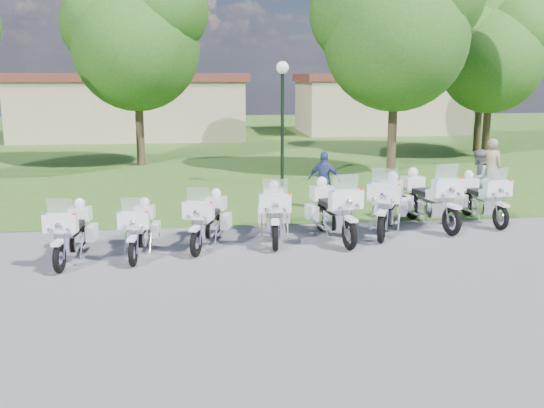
{
  "coord_description": "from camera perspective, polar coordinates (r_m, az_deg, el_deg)",
  "views": [
    {
      "loc": [
        -1.76,
        -12.51,
        3.83
      ],
      "look_at": [
        -0.12,
        1.2,
        0.95
      ],
      "focal_mm": 40.0,
      "sensor_mm": 36.0,
      "label": 1
    }
  ],
  "objects": [
    {
      "name": "motorcycle_2",
      "position": [
        14.08,
        -6.03,
        -1.43
      ],
      "size": [
        1.16,
        2.17,
        1.5
      ],
      "rotation": [
        0.0,
        0.0,
        2.83
      ],
      "color": "black",
      "rests_on": "ground"
    },
    {
      "name": "building_east",
      "position": [
        44.42,
        10.04,
        9.35
      ],
      "size": [
        11.44,
        7.28,
        4.1
      ],
      "color": "tan",
      "rests_on": "ground"
    },
    {
      "name": "bystander_c",
      "position": [
        18.08,
        4.94,
        2.25
      ],
      "size": [
        1.07,
        0.85,
        1.7
      ],
      "primitive_type": "imported",
      "rotation": [
        0.0,
        0.0,
        2.62
      ],
      "color": "#364282",
      "rests_on": "ground"
    },
    {
      "name": "tree_3",
      "position": [
        31.62,
        19.89,
        13.32
      ],
      "size": [
        5.72,
        4.88,
        7.63
      ],
      "color": "#38281C",
      "rests_on": "ground"
    },
    {
      "name": "motorcycle_6",
      "position": [
        16.4,
        14.49,
        0.53
      ],
      "size": [
        1.17,
        2.59,
        1.75
      ],
      "rotation": [
        0.0,
        0.0,
        3.33
      ],
      "color": "black",
      "rests_on": "ground"
    },
    {
      "name": "tree_2",
      "position": [
        25.19,
        11.49,
        16.24
      ],
      "size": [
        6.67,
        5.69,
        8.89
      ],
      "color": "#38281C",
      "rests_on": "ground"
    },
    {
      "name": "motorcycle_0",
      "position": [
        13.61,
        -18.31,
        -2.48
      ],
      "size": [
        0.83,
        2.2,
        1.48
      ],
      "rotation": [
        0.0,
        0.0,
        3.05
      ],
      "color": "black",
      "rests_on": "ground"
    },
    {
      "name": "motorcycle_1",
      "position": [
        13.62,
        -12.31,
        -2.25
      ],
      "size": [
        0.79,
        2.1,
        1.41
      ],
      "rotation": [
        0.0,
        0.0,
        3.05
      ],
      "color": "black",
      "rests_on": "ground"
    },
    {
      "name": "ground",
      "position": [
        13.2,
        1.16,
        -5.09
      ],
      "size": [
        100.0,
        100.0,
        0.0
      ],
      "primitive_type": "plane",
      "color": "slate",
      "rests_on": "ground"
    },
    {
      "name": "motorcycle_3",
      "position": [
        14.52,
        0.22,
        -0.78
      ],
      "size": [
        0.93,
        2.39,
        1.61
      ],
      "rotation": [
        0.0,
        0.0,
        3.04
      ],
      "color": "black",
      "rests_on": "ground"
    },
    {
      "name": "tree_4",
      "position": [
        33.9,
        19.25,
        15.47
      ],
      "size": [
        7.22,
        6.16,
        9.63
      ],
      "color": "#38281C",
      "rests_on": "ground"
    },
    {
      "name": "motorcycle_7",
      "position": [
        17.33,
        19.09,
        0.59
      ],
      "size": [
        0.88,
        2.35,
        1.58
      ],
      "rotation": [
        0.0,
        0.0,
        3.22
      ],
      "color": "black",
      "rests_on": "ground"
    },
    {
      "name": "building_west",
      "position": [
        40.77,
        -12.92,
        9.03
      ],
      "size": [
        14.56,
        8.32,
        4.1
      ],
      "color": "tan",
      "rests_on": "ground"
    },
    {
      "name": "motorcycle_4",
      "position": [
        14.69,
        5.73,
        -0.54
      ],
      "size": [
        1.07,
        2.52,
        1.7
      ],
      "rotation": [
        0.0,
        0.0,
        3.3
      ],
      "color": "black",
      "rests_on": "ground"
    },
    {
      "name": "motorcycle_5",
      "position": [
        15.48,
        10.85,
        0.02
      ],
      "size": [
        1.52,
        2.43,
        1.75
      ],
      "rotation": [
        0.0,
        0.0,
        2.72
      ],
      "color": "black",
      "rests_on": "ground"
    },
    {
      "name": "bystander_b",
      "position": [
        19.3,
        18.77,
        2.31
      ],
      "size": [
        1.06,
        1.04,
        1.72
      ],
      "primitive_type": "imported",
      "rotation": [
        0.0,
        0.0,
        -2.41
      ],
      "color": "gray",
      "rests_on": "ground"
    },
    {
      "name": "tree_1",
      "position": [
        27.63,
        -12.81,
        15.23
      ],
      "size": [
        6.37,
        5.44,
        8.5
      ],
      "color": "#38281C",
      "rests_on": "ground"
    },
    {
      "name": "bystander_a",
      "position": [
        21.16,
        19.88,
        3.26
      ],
      "size": [
        0.81,
        0.68,
        1.9
      ],
      "primitive_type": "imported",
      "rotation": [
        0.0,
        0.0,
        2.76
      ],
      "color": "tan",
      "rests_on": "ground"
    },
    {
      "name": "grass_lawn",
      "position": [
        39.73,
        -4.25,
        6.24
      ],
      "size": [
        100.0,
        48.0,
        0.01
      ],
      "primitive_type": "cube",
      "color": "#31551A",
      "rests_on": "ground"
    },
    {
      "name": "lamp_post",
      "position": [
        21.42,
        0.99,
        10.37
      ],
      "size": [
        0.44,
        0.44,
        4.4
      ],
      "color": "black",
      "rests_on": "ground"
    }
  ]
}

